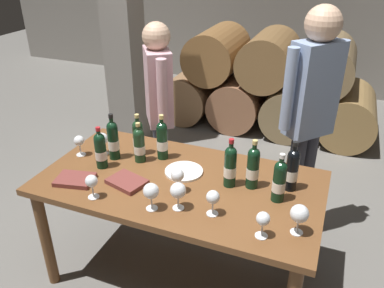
% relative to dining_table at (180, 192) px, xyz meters
% --- Properties ---
extents(ground_plane, '(14.00, 14.00, 0.00)m').
position_rel_dining_table_xyz_m(ground_plane, '(0.00, 0.00, -0.67)').
color(ground_plane, '#66635E').
extents(barrel_stack, '(2.49, 0.90, 1.15)m').
position_rel_dining_table_xyz_m(barrel_stack, '(-0.00, 2.60, -0.13)').
color(barrel_stack, olive).
rests_on(barrel_stack, ground_plane).
extents(stone_pillar, '(0.32, 0.32, 2.60)m').
position_rel_dining_table_xyz_m(stone_pillar, '(-1.30, 1.60, 0.63)').
color(stone_pillar, gray).
rests_on(stone_pillar, ground_plane).
extents(dining_table, '(1.70, 0.90, 0.76)m').
position_rel_dining_table_xyz_m(dining_table, '(0.00, 0.00, 0.00)').
color(dining_table, brown).
rests_on(dining_table, ground_plane).
extents(wine_bottle_0, '(0.07, 0.07, 0.29)m').
position_rel_dining_table_xyz_m(wine_bottle_0, '(-0.39, 0.20, 0.22)').
color(wine_bottle_0, '#19381E').
rests_on(wine_bottle_0, dining_table).
extents(wine_bottle_1, '(0.07, 0.07, 0.27)m').
position_rel_dining_table_xyz_m(wine_bottle_1, '(-0.33, 0.12, 0.21)').
color(wine_bottle_1, '#19381E').
rests_on(wine_bottle_1, dining_table).
extents(wine_bottle_2, '(0.07, 0.07, 0.29)m').
position_rel_dining_table_xyz_m(wine_bottle_2, '(0.59, 0.02, 0.22)').
color(wine_bottle_2, black).
rests_on(wine_bottle_2, dining_table).
extents(wine_bottle_3, '(0.07, 0.07, 0.28)m').
position_rel_dining_table_xyz_m(wine_bottle_3, '(-0.52, -0.04, 0.21)').
color(wine_bottle_3, black).
rests_on(wine_bottle_3, dining_table).
extents(wine_bottle_4, '(0.07, 0.07, 0.31)m').
position_rel_dining_table_xyz_m(wine_bottle_4, '(0.42, 0.09, 0.22)').
color(wine_bottle_4, black).
rests_on(wine_bottle_4, dining_table).
extents(wine_bottle_5, '(0.07, 0.07, 0.32)m').
position_rel_dining_table_xyz_m(wine_bottle_5, '(-0.51, 0.09, 0.23)').
color(wine_bottle_5, black).
rests_on(wine_bottle_5, dining_table).
extents(wine_bottle_6, '(0.07, 0.07, 0.31)m').
position_rel_dining_table_xyz_m(wine_bottle_6, '(0.29, 0.06, 0.22)').
color(wine_bottle_6, black).
rests_on(wine_bottle_6, dining_table).
extents(wine_bottle_7, '(0.07, 0.07, 0.31)m').
position_rel_dining_table_xyz_m(wine_bottle_7, '(0.63, 0.16, 0.22)').
color(wine_bottle_7, black).
rests_on(wine_bottle_7, dining_table).
extents(wine_bottle_8, '(0.07, 0.07, 0.31)m').
position_rel_dining_table_xyz_m(wine_bottle_8, '(-0.21, 0.21, 0.22)').
color(wine_bottle_8, black).
rests_on(wine_bottle_8, dining_table).
extents(wine_glass_0, '(0.07, 0.07, 0.14)m').
position_rel_dining_table_xyz_m(wine_glass_0, '(0.57, -0.31, 0.19)').
color(wine_glass_0, white).
rests_on(wine_glass_0, dining_table).
extents(wine_glass_1, '(0.09, 0.09, 0.16)m').
position_rel_dining_table_xyz_m(wine_glass_1, '(0.10, -0.26, 0.20)').
color(wine_glass_1, white).
rests_on(wine_glass_1, dining_table).
extents(wine_glass_2, '(0.08, 0.08, 0.16)m').
position_rel_dining_table_xyz_m(wine_glass_2, '(-0.61, 0.11, 0.20)').
color(wine_glass_2, white).
rests_on(wine_glass_2, dining_table).
extents(wine_glass_3, '(0.08, 0.08, 0.15)m').
position_rel_dining_table_xyz_m(wine_glass_3, '(0.04, -0.12, 0.20)').
color(wine_glass_3, white).
rests_on(wine_glass_3, dining_table).
extents(wine_glass_4, '(0.07, 0.07, 0.15)m').
position_rel_dining_table_xyz_m(wine_glass_4, '(0.29, -0.24, 0.20)').
color(wine_glass_4, white).
rests_on(wine_glass_4, dining_table).
extents(wine_glass_5, '(0.09, 0.09, 0.17)m').
position_rel_dining_table_xyz_m(wine_glass_5, '(0.73, -0.22, 0.21)').
color(wine_glass_5, white).
rests_on(wine_glass_5, dining_table).
extents(wine_glass_6, '(0.07, 0.07, 0.14)m').
position_rel_dining_table_xyz_m(wine_glass_6, '(-0.74, 0.04, 0.19)').
color(wine_glass_6, white).
rests_on(wine_glass_6, dining_table).
extents(wine_glass_7, '(0.07, 0.07, 0.15)m').
position_rel_dining_table_xyz_m(wine_glass_7, '(-0.38, -0.34, 0.19)').
color(wine_glass_7, white).
rests_on(wine_glass_7, dining_table).
extents(wine_glass_8, '(0.09, 0.09, 0.16)m').
position_rel_dining_table_xyz_m(wine_glass_8, '(-0.03, -0.32, 0.20)').
color(wine_glass_8, white).
rests_on(wine_glass_8, dining_table).
extents(tasting_notebook, '(0.25, 0.20, 0.03)m').
position_rel_dining_table_xyz_m(tasting_notebook, '(-0.58, -0.25, 0.11)').
color(tasting_notebook, brown).
rests_on(tasting_notebook, dining_table).
extents(leather_ledger, '(0.26, 0.21, 0.03)m').
position_rel_dining_table_xyz_m(leather_ledger, '(-0.28, -0.15, 0.11)').
color(leather_ledger, brown).
rests_on(leather_ledger, dining_table).
extents(serving_plate, '(0.24, 0.24, 0.01)m').
position_rel_dining_table_xyz_m(serving_plate, '(-0.01, 0.09, 0.10)').
color(serving_plate, white).
rests_on(serving_plate, dining_table).
extents(sommelier_presenting, '(0.35, 0.39, 1.72)m').
position_rel_dining_table_xyz_m(sommelier_presenting, '(0.64, 0.75, 0.37)').
color(sommelier_presenting, '#383842').
rests_on(sommelier_presenting, ground_plane).
extents(taster_seated_left, '(0.33, 0.42, 1.54)m').
position_rel_dining_table_xyz_m(taster_seated_left, '(-0.49, 0.72, 0.25)').
color(taster_seated_left, '#383842').
rests_on(taster_seated_left, ground_plane).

